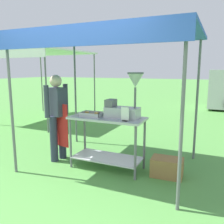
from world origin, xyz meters
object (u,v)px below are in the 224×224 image
donut_cart (107,133)px  menu_sign (125,115)px  donut_fryer (125,102)px  supply_crate (167,167)px  neighbour_tent (41,53)px  donut_tray (92,115)px  vendor (57,113)px  stall_canopy (109,39)px

donut_cart → menu_sign: menu_sign is taller
donut_fryer → menu_sign: (0.08, -0.22, -0.18)m
supply_crate → neighbour_tent: bearing=150.7°
donut_cart → supply_crate: 1.14m
donut_fryer → neighbour_tent: neighbour_tent is taller
donut_tray → donut_fryer: size_ratio=0.53×
vendor → neighbour_tent: size_ratio=0.56×
donut_tray → vendor: size_ratio=0.25×
stall_canopy → donut_tray: bearing=-155.5°
stall_canopy → donut_fryer: bearing=-9.4°
donut_fryer → menu_sign: size_ratio=3.38×
vendor → stall_canopy: bearing=7.2°
stall_canopy → menu_sign: 1.28m
donut_tray → supply_crate: bearing=5.4°
vendor → donut_fryer: bearing=3.3°
menu_sign → neighbour_tent: size_ratio=0.08×
stall_canopy → supply_crate: stall_canopy is taller
menu_sign → vendor: vendor is taller
donut_tray → donut_fryer: bearing=7.3°
donut_cart → vendor: 1.05m
donut_cart → menu_sign: size_ratio=5.78×
vendor → neighbour_tent: 4.09m
stall_canopy → donut_cart: 1.55m
donut_fryer → menu_sign: donut_fryer is taller
donut_cart → vendor: bearing=-178.3°
menu_sign → supply_crate: bearing=22.6°
donut_tray → donut_fryer: (0.59, 0.08, 0.25)m
donut_tray → neighbour_tent: size_ratio=0.14×
donut_tray → supply_crate: (1.30, 0.12, -0.78)m
stall_canopy → donut_cart: size_ratio=2.23×
donut_tray → menu_sign: size_ratio=1.79×
stall_canopy → donut_fryer: stall_canopy is taller
donut_tray → neighbour_tent: (-3.44, 2.78, 1.28)m
donut_tray → neighbour_tent: bearing=141.0°
stall_canopy → donut_fryer: (0.31, -0.05, -1.00)m
donut_fryer → vendor: bearing=-176.7°
donut_cart → supply_crate: size_ratio=2.52×
donut_fryer → vendor: 1.36m
donut_tray → vendor: vendor is taller
donut_cart → vendor: vendor is taller
vendor → menu_sign: bearing=-5.7°
stall_canopy → supply_crate: 2.28m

